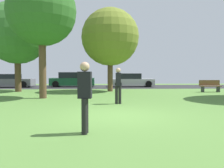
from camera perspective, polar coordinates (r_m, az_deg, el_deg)
name	(u,v)px	position (r m, az deg, el deg)	size (l,w,h in m)	color
ground_plane	(119,116)	(8.10, 1.60, -7.74)	(44.00, 44.00, 0.00)	#547F38
road_strip	(107,87)	(23.99, -1.35, -0.67)	(44.00, 6.40, 0.01)	#28282B
oak_tree_left	(42,12)	(14.36, -16.79, 16.53)	(3.91, 3.91, 6.89)	brown
maple_tree_far	(110,37)	(18.43, -0.45, 11.37)	(4.46, 4.46, 6.46)	brown
birch_tree_lone	(17,33)	(19.59, -22.16, 11.45)	(4.74, 4.74, 6.87)	brown
person_thrower	(85,94)	(5.68, -6.65, -2.42)	(0.34, 0.30, 1.74)	black
person_bystander	(118,84)	(10.98, 1.53, 0.00)	(0.30, 0.32, 1.70)	black
parked_car_grey	(10,81)	(25.33, -23.69, 0.66)	(4.51, 2.10, 1.32)	slate
parked_car_green	(72,80)	(24.25, -9.72, 0.93)	(4.45, 2.09, 1.50)	#195633
parked_car_silver	(132,81)	(23.98, 4.86, 0.81)	(4.31, 1.94, 1.37)	#B7B7BC
park_bench	(210,86)	(19.11, 22.83, -0.43)	(1.60, 0.45, 0.90)	brown
street_lamp_post	(45,63)	(20.71, -16.14, 4.87)	(0.14, 0.14, 4.50)	#2D2D33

